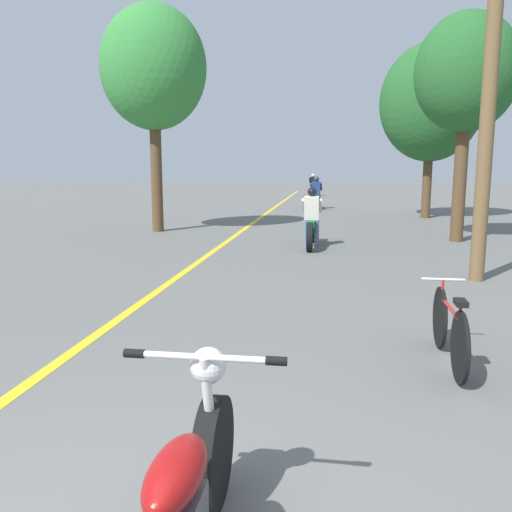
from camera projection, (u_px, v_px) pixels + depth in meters
The scene contains 10 objects.
lane_stripe_center at pixel (233, 237), 14.46m from camera, with size 0.14×48.00×0.01m, color yellow.
utility_pole at pixel (492, 60), 8.56m from camera, with size 1.10×0.24×6.97m.
roadside_tree_right_near at pixel (467, 75), 13.05m from camera, with size 2.48×2.23×5.54m.
roadside_tree_right_far at pixel (431, 103), 18.92m from camera, with size 3.56×3.20×6.10m.
roadside_tree_left at pixel (153, 69), 14.99m from camera, with size 2.97×2.67×6.28m.
motorcycle_foreground at pixel (180, 508), 2.45m from camera, with size 0.87×2.07×0.98m.
motorcycle_rider_lead at pixel (311, 225), 12.76m from camera, with size 0.50×2.13×1.40m.
motorcycle_rider_mid at pixel (316, 197), 23.24m from camera, with size 0.50×2.00×1.40m.
motorcycle_rider_far at pixel (313, 188), 32.42m from camera, with size 0.50×2.09×1.34m.
bicycle_parked at pixel (449, 329), 5.31m from camera, with size 0.44×1.63×0.77m.
Camera 1 is at (1.00, -1.73, 1.96)m, focal length 38.00 mm.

